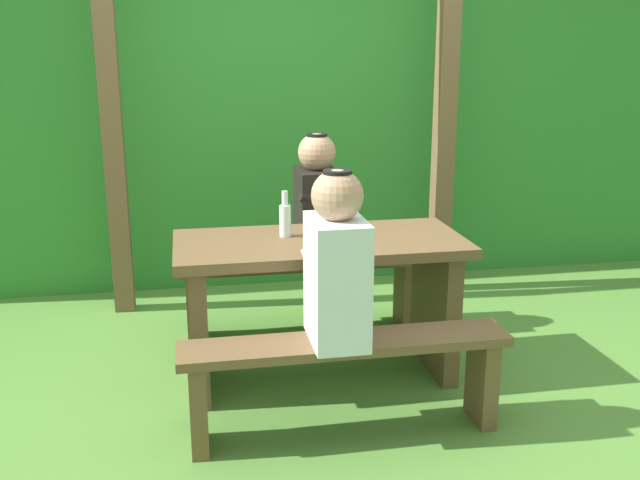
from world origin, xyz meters
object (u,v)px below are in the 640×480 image
object	(u,v)px
person_white_shirt	(337,264)
cell_phone	(319,241)
bench_far	(301,281)
person_black_coat	(317,203)
picnic_table	(320,284)
drinking_glass	(325,229)
bottle_left	(285,218)
bench_near	(345,367)

from	to	relation	value
person_white_shirt	cell_phone	distance (m)	0.52
bench_far	person_black_coat	xyz separation A→B (m)	(0.09, -0.00, 0.46)
picnic_table	person_black_coat	distance (m)	0.65
picnic_table	cell_phone	world-z (taller)	cell_phone
bench_far	drinking_glass	bearing A→B (deg)	-87.37
bench_far	person_white_shirt	world-z (taller)	person_white_shirt
drinking_glass	bottle_left	size ratio (longest dim) A/B	0.39
person_black_coat	bottle_left	distance (m)	0.55
drinking_glass	cell_phone	xyz separation A→B (m)	(-0.04, -0.07, -0.04)
person_white_shirt	cell_phone	bearing A→B (deg)	87.19
person_white_shirt	bench_far	bearing A→B (deg)	88.00
drinking_glass	bottle_left	bearing A→B (deg)	160.47
bench_far	cell_phone	distance (m)	0.76
cell_phone	drinking_glass	bearing A→B (deg)	53.76
person_white_shirt	bottle_left	distance (m)	0.67
picnic_table	person_black_coat	size ratio (longest dim) A/B	1.95
person_black_coat	bench_far	bearing A→B (deg)	177.94
person_white_shirt	person_black_coat	size ratio (longest dim) A/B	1.00
bench_near	cell_phone	size ratio (longest dim) A/B	10.00
bench_near	person_white_shirt	bearing A→B (deg)	175.30
bench_near	bench_far	world-z (taller)	same
drinking_glass	bottle_left	xyz separation A→B (m)	(-0.18, 0.07, 0.05)
bench_near	bench_far	distance (m)	1.16
person_white_shirt	drinking_glass	size ratio (longest dim) A/B	8.25
person_white_shirt	drinking_glass	xyz separation A→B (m)	(0.07, 0.59, -0.01)
bench_far	person_black_coat	world-z (taller)	person_black_coat
picnic_table	bench_near	size ratio (longest dim) A/B	1.00
cell_phone	person_black_coat	bearing A→B (deg)	72.76
bench_near	person_black_coat	bearing A→B (deg)	85.45
picnic_table	bottle_left	size ratio (longest dim) A/B	6.18
picnic_table	bench_near	world-z (taller)	picnic_table
bottle_left	bench_far	bearing A→B (deg)	72.38
drinking_glass	bottle_left	world-z (taller)	bottle_left
bench_near	drinking_glass	distance (m)	0.75
person_black_coat	drinking_glass	xyz separation A→B (m)	(-0.07, -0.56, -0.01)
bench_near	person_white_shirt	xyz separation A→B (m)	(-0.04, 0.00, 0.46)
picnic_table	drinking_glass	size ratio (longest dim) A/B	16.04
bottle_left	picnic_table	bearing A→B (deg)	-27.58
picnic_table	bottle_left	xyz separation A→B (m)	(-0.16, 0.08, 0.32)
picnic_table	bench_far	bearing A→B (deg)	90.00
person_black_coat	cell_phone	xyz separation A→B (m)	(-0.11, -0.63, -0.05)
bench_far	cell_phone	bearing A→B (deg)	-91.34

